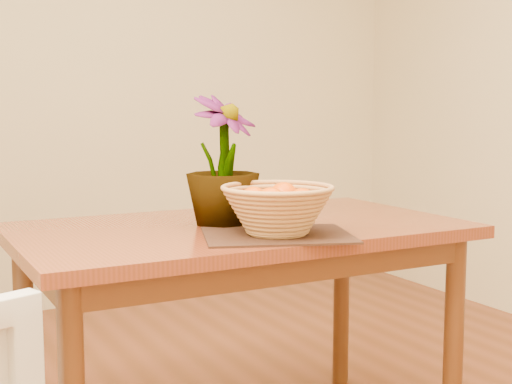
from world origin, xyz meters
name	(u,v)px	position (x,y,z in m)	size (l,w,h in m)	color
wall_back	(81,65)	(0.00, 2.25, 1.35)	(4.00, 0.02, 2.70)	beige
table	(240,251)	(0.00, 0.30, 0.66)	(1.40, 0.80, 0.75)	maroon
placemat	(277,235)	(0.00, 0.06, 0.75)	(0.42, 0.32, 0.01)	#331D12
wicker_basket	(277,211)	(0.00, 0.06, 0.82)	(0.33, 0.33, 0.13)	tan
orange_pile	(278,201)	(0.00, 0.06, 0.85)	(0.19, 0.19, 0.09)	#FC4A04
potted_plant	(223,161)	(-0.06, 0.31, 0.96)	(0.23, 0.23, 0.41)	#134012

